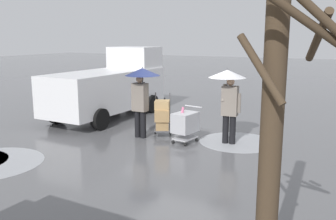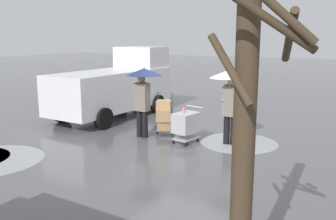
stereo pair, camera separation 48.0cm
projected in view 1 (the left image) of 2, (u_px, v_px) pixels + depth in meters
name	position (u px, v px, depth m)	size (l,w,h in m)	color
ground_plane	(180.00, 140.00, 11.10)	(90.00, 90.00, 0.00)	#5B5B5E
slush_patch_under_van	(237.00, 142.00, 10.86)	(2.21, 2.21, 0.01)	#999BA0
cargo_van_parked_right	(111.00, 86.00, 14.10)	(2.32, 5.40, 2.60)	white
shopping_cart_vendor	(185.00, 123.00, 10.68)	(0.68, 0.90, 1.04)	#B2B2B7
hand_dolly_boxes	(162.00, 116.00, 11.36)	(0.75, 0.85, 1.32)	#515156
pedestrian_pink_side	(141.00, 86.00, 11.01)	(1.04, 1.04, 2.15)	black
pedestrian_black_side	(228.00, 89.00, 10.42)	(1.04, 1.04, 2.15)	black
bare_tree_near	(273.00, 123.00, 3.87)	(1.08, 1.24, 4.06)	#423323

